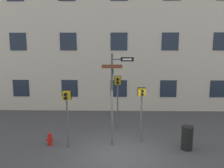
{
  "coord_description": "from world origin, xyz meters",
  "views": [
    {
      "loc": [
        -0.15,
        -8.5,
        4.28
      ],
      "look_at": [
        -0.35,
        0.87,
        2.8
      ],
      "focal_mm": 35.0,
      "sensor_mm": 36.0,
      "label": 1
    }
  ],
  "objects_px": {
    "pedestrian_signal_right": "(142,100)",
    "street_sign_pole": "(114,91)",
    "pedestrian_signal_left": "(67,104)",
    "trash_bin": "(187,138)",
    "pedestrian_signal_across": "(118,88)",
    "fire_hydrant": "(50,139)"
  },
  "relations": [
    {
      "from": "fire_hydrant",
      "to": "trash_bin",
      "type": "xyz_separation_m",
      "value": [
        6.06,
        -0.3,
        0.23
      ]
    },
    {
      "from": "pedestrian_signal_left",
      "to": "pedestrian_signal_across",
      "type": "height_order",
      "value": "pedestrian_signal_across"
    },
    {
      "from": "pedestrian_signal_left",
      "to": "street_sign_pole",
      "type": "bearing_deg",
      "value": 8.02
    },
    {
      "from": "pedestrian_signal_across",
      "to": "trash_bin",
      "type": "distance_m",
      "value": 4.28
    },
    {
      "from": "pedestrian_signal_right",
      "to": "street_sign_pole",
      "type": "bearing_deg",
      "value": -163.75
    },
    {
      "from": "pedestrian_signal_left",
      "to": "pedestrian_signal_across",
      "type": "relative_size",
      "value": 0.88
    },
    {
      "from": "street_sign_pole",
      "to": "pedestrian_signal_right",
      "type": "xyz_separation_m",
      "value": [
        1.27,
        0.37,
        -0.48
      ]
    },
    {
      "from": "pedestrian_signal_across",
      "to": "fire_hydrant",
      "type": "bearing_deg",
      "value": -144.3
    },
    {
      "from": "pedestrian_signal_across",
      "to": "trash_bin",
      "type": "xyz_separation_m",
      "value": [
        2.99,
        -2.5,
        -1.76
      ]
    },
    {
      "from": "street_sign_pole",
      "to": "trash_bin",
      "type": "height_order",
      "value": "street_sign_pole"
    },
    {
      "from": "pedestrian_signal_left",
      "to": "trash_bin",
      "type": "distance_m",
      "value": 5.39
    },
    {
      "from": "pedestrian_signal_right",
      "to": "trash_bin",
      "type": "bearing_deg",
      "value": -21.72
    },
    {
      "from": "street_sign_pole",
      "to": "pedestrian_signal_left",
      "type": "bearing_deg",
      "value": -171.98
    },
    {
      "from": "fire_hydrant",
      "to": "pedestrian_signal_across",
      "type": "bearing_deg",
      "value": 35.7
    },
    {
      "from": "pedestrian_signal_right",
      "to": "pedestrian_signal_left",
      "type": "bearing_deg",
      "value": -168.75
    },
    {
      "from": "pedestrian_signal_left",
      "to": "fire_hydrant",
      "type": "height_order",
      "value": "pedestrian_signal_left"
    },
    {
      "from": "fire_hydrant",
      "to": "trash_bin",
      "type": "height_order",
      "value": "trash_bin"
    },
    {
      "from": "pedestrian_signal_right",
      "to": "trash_bin",
      "type": "relative_size",
      "value": 2.5
    },
    {
      "from": "street_sign_pole",
      "to": "pedestrian_signal_right",
      "type": "distance_m",
      "value": 1.4
    },
    {
      "from": "street_sign_pole",
      "to": "fire_hydrant",
      "type": "height_order",
      "value": "street_sign_pole"
    },
    {
      "from": "street_sign_pole",
      "to": "trash_bin",
      "type": "relative_size",
      "value": 4.0
    },
    {
      "from": "pedestrian_signal_right",
      "to": "fire_hydrant",
      "type": "height_order",
      "value": "pedestrian_signal_right"
    }
  ]
}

